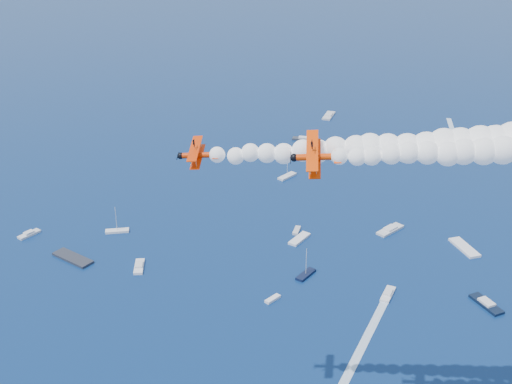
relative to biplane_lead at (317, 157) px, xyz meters
The scene contains 5 objects.
biplane_lead is the anchor object (origin of this frame).
biplane_trail 18.72m from the biplane_lead, 158.05° to the right, with size 6.59×7.39×4.45m, color #ED3405, non-canonical shape.
smoke_trail_trail 15.33m from the biplane_lead, 50.47° to the left, with size 55.77×40.79×11.72m, color white, non-canonical shape.
spectator_boats 103.70m from the biplane_lead, 97.08° to the left, with size 197.65×169.31×0.70m.
boat_wakes 124.66m from the biplane_lead, 106.35° to the left, with size 60.66×177.03×0.04m.
Camera 1 is at (61.77, -50.65, 97.88)m, focal length 48.11 mm.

